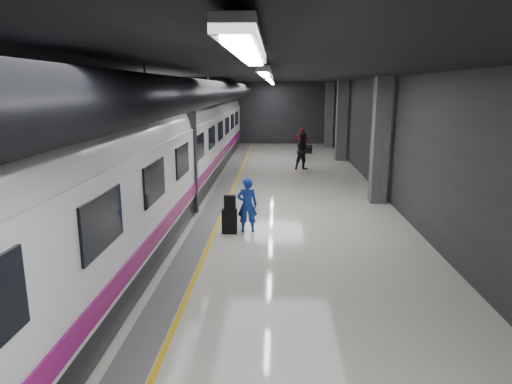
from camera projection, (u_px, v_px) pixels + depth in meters
ground at (250, 215)px, 15.04m from camera, size 40.00×40.00×0.00m
platform_hall at (243, 105)px, 15.19m from camera, size 10.02×40.02×4.51m
train at (150, 153)px, 14.71m from camera, size 3.05×38.00×4.05m
traveler_main at (247, 205)px, 13.16m from camera, size 0.62×0.44×1.60m
suitcase_main at (230, 221)px, 13.15m from camera, size 0.43×0.27×0.70m
shoulder_bag at (230, 203)px, 13.00m from camera, size 0.34×0.21×0.42m
traveler_far_a at (304, 151)px, 23.23m from camera, size 1.12×0.99×1.91m
traveler_far_b at (301, 143)px, 26.83m from camera, size 1.18×0.90×1.86m
suitcase_far at (309, 149)px, 29.15m from camera, size 0.42×0.35×0.53m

